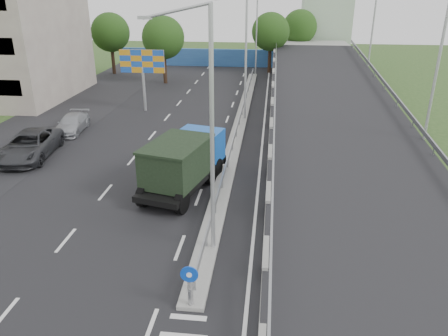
# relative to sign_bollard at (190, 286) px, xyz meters

# --- Properties ---
(road_surface) EXTENTS (26.00, 90.00, 0.04)m
(road_surface) POSITION_rel_sign_bollard_xyz_m (-3.00, 17.83, -1.03)
(road_surface) COLOR black
(road_surface) RESTS_ON ground
(parking_strip) EXTENTS (8.00, 90.00, 0.05)m
(parking_strip) POSITION_rel_sign_bollard_xyz_m (-16.00, 17.83, -1.03)
(parking_strip) COLOR black
(parking_strip) RESTS_ON ground
(median) EXTENTS (1.00, 44.00, 0.20)m
(median) POSITION_rel_sign_bollard_xyz_m (0.00, 21.83, -0.93)
(median) COLOR gray
(median) RESTS_ON ground
(overpass_ramp) EXTENTS (10.00, 50.00, 3.50)m
(overpass_ramp) POSITION_rel_sign_bollard_xyz_m (7.50, 21.83, 0.72)
(overpass_ramp) COLOR gray
(overpass_ramp) RESTS_ON ground
(median_guardrail) EXTENTS (0.09, 44.00, 0.71)m
(median_guardrail) POSITION_rel_sign_bollard_xyz_m (0.00, 21.83, -0.28)
(median_guardrail) COLOR gray
(median_guardrail) RESTS_ON median
(sign_bollard) EXTENTS (0.64, 0.23, 1.67)m
(sign_bollard) POSITION_rel_sign_bollard_xyz_m (0.00, 0.00, 0.00)
(sign_bollard) COLOR black
(sign_bollard) RESTS_ON median
(lamp_post_near) EXTENTS (2.74, 0.18, 10.08)m
(lamp_post_near) POSITION_rel_sign_bollard_xyz_m (0.11, 3.83, 4.77)
(lamp_post_near) COLOR #B2B5B7
(lamp_post_near) RESTS_ON median
(lamp_post_mid) EXTENTS (2.74, 0.18, 10.08)m
(lamp_post_mid) POSITION_rel_sign_bollard_xyz_m (0.11, 23.83, 4.77)
(lamp_post_mid) COLOR #B2B5B7
(lamp_post_mid) RESTS_ON median
(lamp_post_far) EXTENTS (2.74, 0.18, 10.08)m
(lamp_post_far) POSITION_rel_sign_bollard_xyz_m (0.11, 43.83, 4.77)
(lamp_post_far) COLOR #B2B5B7
(lamp_post_far) RESTS_ON median
(blue_wall) EXTENTS (30.00, 0.50, 2.40)m
(blue_wall) POSITION_rel_sign_bollard_xyz_m (-4.00, 49.83, 0.17)
(blue_wall) COLOR #285095
(blue_wall) RESTS_ON ground
(church) EXTENTS (7.00, 7.00, 13.80)m
(church) POSITION_rel_sign_bollard_xyz_m (10.00, 57.83, 4.28)
(church) COLOR #B2CCAD
(church) RESTS_ON ground
(billboard) EXTENTS (4.00, 0.24, 5.50)m
(billboard) POSITION_rel_sign_bollard_xyz_m (-9.00, 25.83, 3.15)
(billboard) COLOR #B2B5B7
(billboard) RESTS_ON ground
(tree_left_mid) EXTENTS (4.80, 4.80, 7.60)m
(tree_left_mid) POSITION_rel_sign_bollard_xyz_m (-10.00, 37.83, 4.14)
(tree_left_mid) COLOR black
(tree_left_mid) RESTS_ON ground
(tree_median_far) EXTENTS (4.80, 4.80, 7.60)m
(tree_median_far) POSITION_rel_sign_bollard_xyz_m (2.00, 45.83, 4.14)
(tree_median_far) COLOR black
(tree_median_far) RESTS_ON ground
(tree_left_far) EXTENTS (4.80, 4.80, 7.60)m
(tree_left_far) POSITION_rel_sign_bollard_xyz_m (-18.00, 42.83, 4.14)
(tree_left_far) COLOR black
(tree_left_far) RESTS_ON ground
(tree_ramp_far) EXTENTS (4.80, 4.80, 7.60)m
(tree_ramp_far) POSITION_rel_sign_bollard_xyz_m (6.00, 52.83, 4.14)
(tree_ramp_far) COLOR black
(tree_ramp_far) RESTS_ON ground
(dump_truck) EXTENTS (4.12, 7.36, 3.07)m
(dump_truck) POSITION_rel_sign_bollard_xyz_m (-2.15, 9.91, 0.66)
(dump_truck) COLOR black
(dump_truck) RESTS_ON ground
(parked_car_c) EXTENTS (3.55, 6.44, 1.71)m
(parked_car_c) POSITION_rel_sign_bollard_xyz_m (-13.43, 13.55, -0.18)
(parked_car_c) COLOR #303134
(parked_car_c) RESTS_ON ground
(parked_car_d) EXTENTS (2.29, 4.74, 1.33)m
(parked_car_d) POSITION_rel_sign_bollard_xyz_m (-13.02, 19.11, -0.37)
(parked_car_d) COLOR #9B9DA3
(parked_car_d) RESTS_ON ground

